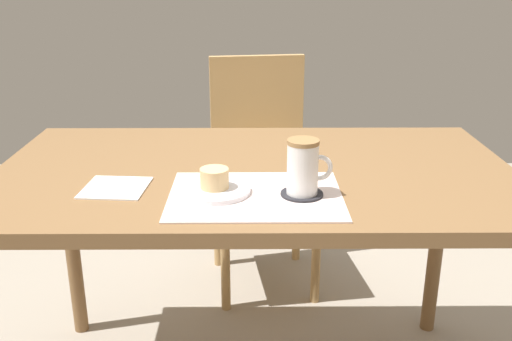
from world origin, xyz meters
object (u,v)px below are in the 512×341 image
object	(u,v)px
coffee_mug	(304,167)
wooden_chair	(261,163)
pastry_plate	(215,190)
pastry	(214,178)
dining_table	(255,194)

from	to	relation	value
coffee_mug	wooden_chair	bearing A→B (deg)	94.92
wooden_chair	pastry_plate	xyz separation A→B (m)	(-0.13, -0.94, 0.26)
pastry_plate	wooden_chair	bearing A→B (deg)	82.38
pastry_plate	coffee_mug	size ratio (longest dim) A/B	1.31
pastry	coffee_mug	world-z (taller)	coffee_mug
pastry_plate	coffee_mug	xyz separation A→B (m)	(0.21, -0.02, 0.06)
dining_table	pastry_plate	xyz separation A→B (m)	(-0.10, -0.19, 0.09)
dining_table	wooden_chair	size ratio (longest dim) A/B	1.50
dining_table	pastry_plate	size ratio (longest dim) A/B	8.13
wooden_chair	coffee_mug	world-z (taller)	wooden_chair
wooden_chair	pastry	bearing A→B (deg)	74.34
coffee_mug	dining_table	bearing A→B (deg)	118.67
dining_table	pastry	size ratio (longest dim) A/B	20.34
pastry_plate	coffee_mug	distance (m)	0.22
dining_table	wooden_chair	world-z (taller)	wooden_chair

